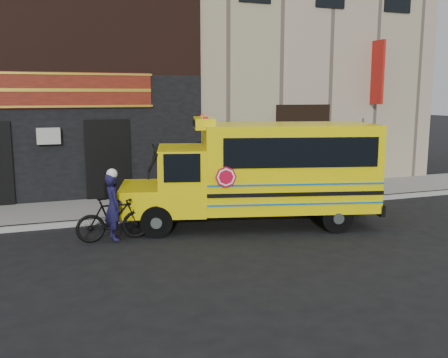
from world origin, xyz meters
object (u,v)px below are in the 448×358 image
at_px(cyclist, 113,209).
at_px(sign_pole, 362,155).
at_px(bicycle, 114,219).
at_px(school_bus, 263,170).

bearing_deg(cyclist, sign_pole, -84.97).
bearing_deg(sign_pole, bicycle, -166.72).
bearing_deg(school_bus, bicycle, -178.25).
relative_size(school_bus, sign_pole, 2.63).
height_order(sign_pole, bicycle, sign_pole).
xyz_separation_m(school_bus, bicycle, (-4.01, -0.12, -0.97)).
xyz_separation_m(sign_pole, cyclist, (-8.52, -2.09, -0.72)).
bearing_deg(bicycle, cyclist, 171.37).
distance_m(bicycle, cyclist, 0.28).
relative_size(sign_pole, cyclist, 1.69).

